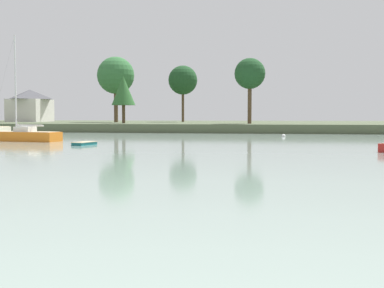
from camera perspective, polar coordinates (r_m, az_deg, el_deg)
name	(u,v)px	position (r m, az deg, el deg)	size (l,w,h in m)	color
far_shore_bank	(211,125)	(99.96, 2.23, 2.18)	(218.77, 51.42, 1.36)	#4C563D
sailboat_orange	(22,139)	(54.89, -19.16, 0.60)	(8.88, 3.76, 11.86)	orange
dinghy_teal	(84,144)	(46.03, -12.40, 0.02)	(1.74, 2.79, 0.41)	#196B70
mooring_buoy_white	(283,136)	(63.24, 10.59, 0.91)	(0.50, 0.50, 0.55)	white
shore_tree_left_mid	(250,74)	(81.02, 6.74, 8.07)	(5.02, 5.02, 10.67)	brown
shore_tree_center	(116,76)	(98.12, -8.87, 7.86)	(7.27, 7.27, 12.84)	brown
shore_tree_left	(123,91)	(86.30, -7.98, 6.14)	(4.12, 4.12, 8.18)	brown
shore_tree_right	(183,80)	(102.42, -1.07, 7.41)	(6.02, 6.02, 11.67)	brown
cottage_hillside	(30,105)	(111.82, -18.32, 4.32)	(7.66, 9.30, 6.92)	silver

